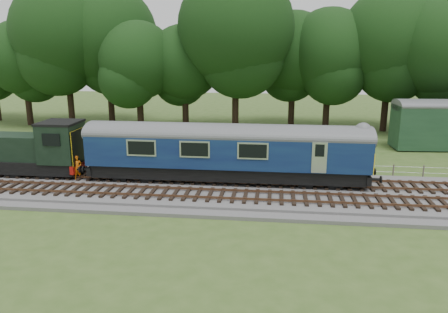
# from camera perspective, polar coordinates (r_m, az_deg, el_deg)

# --- Properties ---
(ground) EXTENTS (120.00, 120.00, 0.00)m
(ground) POSITION_cam_1_polar(r_m,az_deg,el_deg) (27.63, -1.35, -4.71)
(ground) COLOR #395620
(ground) RESTS_ON ground
(ballast) EXTENTS (70.00, 7.00, 0.35)m
(ballast) POSITION_cam_1_polar(r_m,az_deg,el_deg) (27.57, -1.35, -4.36)
(ballast) COLOR #4C4C4F
(ballast) RESTS_ON ground
(track_north) EXTENTS (67.20, 2.40, 0.21)m
(track_north) POSITION_cam_1_polar(r_m,az_deg,el_deg) (28.81, -0.96, -3.03)
(track_north) COLOR black
(track_north) RESTS_ON ballast
(track_south) EXTENTS (67.20, 2.40, 0.21)m
(track_south) POSITION_cam_1_polar(r_m,az_deg,el_deg) (25.99, -1.85, -4.98)
(track_south) COLOR black
(track_south) RESTS_ON ballast
(fence) EXTENTS (64.00, 0.12, 1.00)m
(fence) POSITION_cam_1_polar(r_m,az_deg,el_deg) (31.88, -0.21, -2.10)
(fence) COLOR #6B6054
(fence) RESTS_ON ground
(tree_line) EXTENTS (70.00, 8.00, 18.00)m
(tree_line) POSITION_cam_1_polar(r_m,az_deg,el_deg) (48.84, 2.29, 3.65)
(tree_line) COLOR black
(tree_line) RESTS_ON ground
(dmu_railcar) EXTENTS (18.05, 2.86, 3.88)m
(dmu_railcar) POSITION_cam_1_polar(r_m,az_deg,el_deg) (28.17, 0.29, 1.19)
(dmu_railcar) COLOR black
(dmu_railcar) RESTS_ON ground
(shunter_loco) EXTENTS (8.92, 2.60, 3.38)m
(shunter_loco) POSITION_cam_1_polar(r_m,az_deg,el_deg) (32.89, -24.59, 0.65)
(shunter_loco) COLOR black
(shunter_loco) RESTS_ON ground
(worker) EXTENTS (0.69, 0.68, 1.60)m
(worker) POSITION_cam_1_polar(r_m,az_deg,el_deg) (30.45, -18.60, -1.39)
(worker) COLOR orange
(worker) RESTS_ON ballast
(shed) EXTENTS (4.28, 4.28, 2.92)m
(shed) POSITION_cam_1_polar(r_m,az_deg,el_deg) (44.73, 25.49, 3.21)
(shed) COLOR #1B3B24
(shed) RESTS_ON ground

